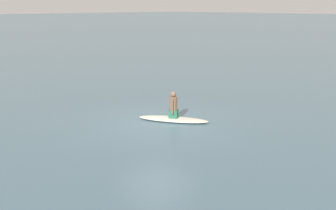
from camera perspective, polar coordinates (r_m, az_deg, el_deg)
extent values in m
plane|color=slate|center=(13.86, -1.75, -2.74)|extent=(400.00, 400.00, 0.00)
ellipsoid|color=silver|center=(14.12, 0.80, -2.13)|extent=(2.60, 1.99, 0.13)
cube|color=#26664C|center=(14.06, 0.81, -1.30)|extent=(0.41, 0.39, 0.30)
cylinder|color=brown|center=(13.96, 0.81, 0.22)|extent=(0.39, 0.39, 0.50)
sphere|color=brown|center=(13.88, 0.82, 1.59)|extent=(0.20, 0.20, 0.20)
cylinder|color=brown|center=(13.82, 0.64, -0.22)|extent=(0.11, 0.11, 0.56)
cylinder|color=brown|center=(14.14, 0.97, 0.13)|extent=(0.11, 0.11, 0.56)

